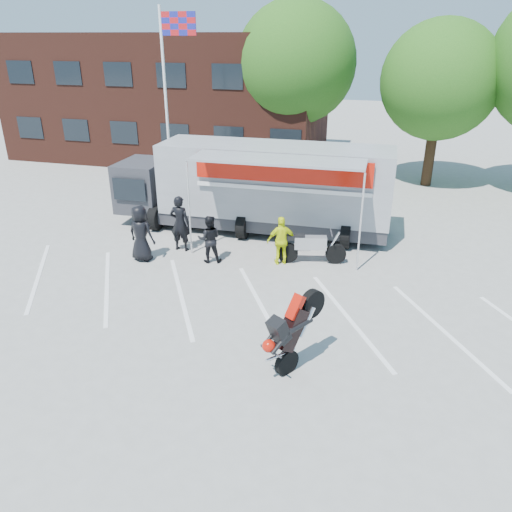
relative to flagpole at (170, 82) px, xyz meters
The scene contains 13 objects.
ground 12.83m from the flagpole, 58.02° to the right, with size 100.00×100.00×0.00m, color #9A9A95.
parking_bay_lines 12.06m from the flagpole, 55.25° to the right, with size 18.00×5.00×0.01m, color white.
office_building 8.97m from the flagpole, 115.15° to the left, with size 18.00×8.00×7.00m, color #482017.
flagpole is the anchor object (origin of this frame).
tree_left 7.37m from the flagpole, 54.72° to the left, with size 6.12×6.12×8.64m.
tree_mid 12.31m from the flagpole, 23.97° to the left, with size 5.44×5.44×7.68m.
transporter_truck 7.80m from the flagpole, 33.72° to the right, with size 10.29×4.96×3.27m, color #999BA2, non-canonical shape.
parked_motorcycle 10.59m from the flagpole, 38.36° to the right, with size 0.76×2.28×1.20m, color #ABABB0, non-canonical shape.
stunt_bike_rider 14.71m from the flagpole, 54.11° to the right, with size 0.81×1.72×2.02m, color black, non-canonical shape.
spectator_leather_a 8.35m from the flagpole, 75.31° to the right, with size 0.92×0.60×1.88m, color black.
spectator_leather_b 7.68m from the flagpole, 65.11° to the right, with size 0.71×0.47×1.95m, color black.
spectator_leather_c 8.81m from the flagpole, 58.34° to the right, with size 0.77×0.60×1.59m, color black.
spectator_hivis 9.78m from the flagpole, 43.88° to the right, with size 0.95×0.40×1.62m, color #EDFD0D.
Camera 1 is at (3.28, -10.66, 6.88)m, focal length 35.00 mm.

